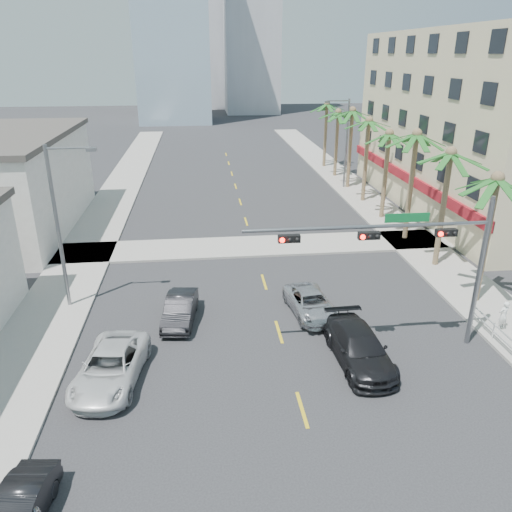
# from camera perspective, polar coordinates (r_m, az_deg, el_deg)

# --- Properties ---
(ground) EXTENTS (260.00, 260.00, 0.00)m
(ground) POSITION_cam_1_polar(r_m,az_deg,el_deg) (18.02, 8.04, -25.04)
(ground) COLOR #262628
(ground) RESTS_ON ground
(sidewalk_right) EXTENTS (4.00, 120.00, 0.15)m
(sidewalk_right) POSITION_cam_1_polar(r_m,az_deg,el_deg) (37.73, 18.51, 0.71)
(sidewalk_right) COLOR gray
(sidewalk_right) RESTS_ON ground
(sidewalk_left) EXTENTS (4.00, 120.00, 0.15)m
(sidewalk_left) POSITION_cam_1_polar(r_m,az_deg,el_deg) (35.36, -19.62, -0.88)
(sidewalk_left) COLOR gray
(sidewalk_left) RESTS_ON ground
(sidewalk_cross) EXTENTS (80.00, 4.00, 0.15)m
(sidewalk_cross) POSITION_cam_1_polar(r_m,az_deg,el_deg) (36.38, -0.27, 1.12)
(sidewalk_cross) COLOR gray
(sidewalk_cross) RESTS_ON ground
(building_right) EXTENTS (15.25, 28.00, 15.00)m
(building_right) POSITION_cam_1_polar(r_m,az_deg,el_deg) (49.30, 25.71, 13.51)
(building_right) COLOR beige
(building_right) RESTS_ON ground
(tower_far_center) EXTENTS (16.00, 16.00, 42.00)m
(tower_far_center) POSITION_cam_1_polar(r_m,az_deg,el_deg) (136.97, -6.79, 25.37)
(tower_far_center) COLOR #ADADB2
(tower_far_center) RESTS_ON ground
(traffic_signal_mast) EXTENTS (11.12, 0.54, 7.20)m
(traffic_signal_mast) POSITION_cam_1_polar(r_m,az_deg,el_deg) (23.29, 17.87, 0.72)
(traffic_signal_mast) COLOR slate
(traffic_signal_mast) RESTS_ON ground
(palm_tree_0) EXTENTS (4.80, 4.80, 7.80)m
(palm_tree_0) POSITION_cam_1_polar(r_m,az_deg,el_deg) (28.86, 25.87, 7.83)
(palm_tree_0) COLOR brown
(palm_tree_0) RESTS_ON ground
(palm_tree_1) EXTENTS (4.80, 4.80, 8.16)m
(palm_tree_1) POSITION_cam_1_polar(r_m,az_deg,el_deg) (33.20, 21.39, 10.77)
(palm_tree_1) COLOR brown
(palm_tree_1) RESTS_ON ground
(palm_tree_2) EXTENTS (4.80, 4.80, 8.52)m
(palm_tree_2) POSITION_cam_1_polar(r_m,az_deg,el_deg) (37.77, 17.90, 12.98)
(palm_tree_2) COLOR brown
(palm_tree_2) RESTS_ON ground
(palm_tree_3) EXTENTS (4.80, 4.80, 7.80)m
(palm_tree_3) POSITION_cam_1_polar(r_m,az_deg,el_deg) (42.63, 15.00, 13.29)
(palm_tree_3) COLOR brown
(palm_tree_3) RESTS_ON ground
(palm_tree_4) EXTENTS (4.80, 4.80, 8.16)m
(palm_tree_4) POSITION_cam_1_polar(r_m,az_deg,el_deg) (47.42, 12.79, 14.75)
(palm_tree_4) COLOR brown
(palm_tree_4) RESTS_ON ground
(palm_tree_5) EXTENTS (4.80, 4.80, 8.52)m
(palm_tree_5) POSITION_cam_1_polar(r_m,az_deg,el_deg) (52.30, 10.98, 15.93)
(palm_tree_5) COLOR brown
(palm_tree_5) RESTS_ON ground
(palm_tree_6) EXTENTS (4.80, 4.80, 7.80)m
(palm_tree_6) POSITION_cam_1_polar(r_m,az_deg,el_deg) (57.34, 9.39, 15.85)
(palm_tree_6) COLOR brown
(palm_tree_6) RESTS_ON ground
(palm_tree_7) EXTENTS (4.80, 4.80, 8.16)m
(palm_tree_7) POSITION_cam_1_polar(r_m,az_deg,el_deg) (62.31, 8.11, 16.73)
(palm_tree_7) COLOR brown
(palm_tree_7) RESTS_ON ground
(streetlight_left) EXTENTS (2.55, 0.25, 9.00)m
(streetlight_left) POSITION_cam_1_polar(r_m,az_deg,el_deg) (27.99, -21.43, 3.80)
(streetlight_left) COLOR slate
(streetlight_left) RESTS_ON ground
(streetlight_right) EXTENTS (2.55, 0.25, 9.00)m
(streetlight_right) POSITION_cam_1_polar(r_m,az_deg,el_deg) (52.48, 10.11, 13.00)
(streetlight_right) COLOR slate
(streetlight_right) RESTS_ON ground
(car_parked_mid) EXTENTS (1.68, 3.84, 1.23)m
(car_parked_mid) POSITION_cam_1_polar(r_m,az_deg,el_deg) (17.97, -25.54, -24.90)
(car_parked_mid) COLOR black
(car_parked_mid) RESTS_ON ground
(car_parked_far) EXTENTS (3.17, 5.62, 1.48)m
(car_parked_far) POSITION_cam_1_polar(r_m,az_deg,el_deg) (22.67, -16.29, -12.07)
(car_parked_far) COLOR silver
(car_parked_far) RESTS_ON ground
(car_lane_left) EXTENTS (1.95, 4.34, 1.38)m
(car_lane_left) POSITION_cam_1_polar(r_m,az_deg,el_deg) (26.59, -8.67, -6.05)
(car_lane_left) COLOR black
(car_lane_left) RESTS_ON ground
(car_lane_center) EXTENTS (2.63, 4.78, 1.27)m
(car_lane_center) POSITION_cam_1_polar(r_m,az_deg,el_deg) (27.18, 6.29, -5.40)
(car_lane_center) COLOR silver
(car_lane_center) RESTS_ON ground
(car_lane_right) EXTENTS (2.43, 5.43, 1.55)m
(car_lane_right) POSITION_cam_1_polar(r_m,az_deg,el_deg) (23.47, 11.73, -10.20)
(car_lane_right) COLOR black
(car_lane_right) RESTS_ON ground
(pedestrian) EXTENTS (0.65, 0.52, 1.56)m
(pedestrian) POSITION_cam_1_polar(r_m,az_deg,el_deg) (28.13, 26.41, -6.10)
(pedestrian) COLOR white
(pedestrian) RESTS_ON sidewalk_right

